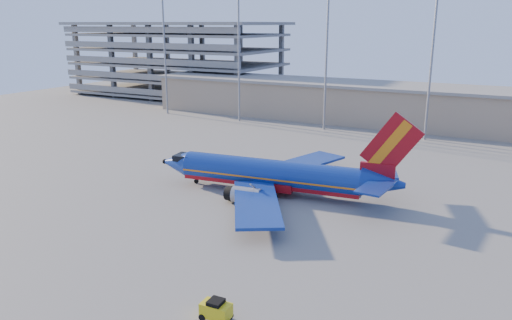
# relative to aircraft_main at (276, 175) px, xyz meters

# --- Properties ---
(ground) EXTENTS (220.00, 220.00, 0.00)m
(ground) POSITION_rel_aircraft_main_xyz_m (-3.70, -5.16, -2.46)
(ground) COLOR slate
(ground) RESTS_ON ground
(terminal_building) EXTENTS (122.00, 16.00, 8.50)m
(terminal_building) POSITION_rel_aircraft_main_xyz_m (6.30, 52.84, 1.86)
(terminal_building) COLOR gray
(terminal_building) RESTS_ON ground
(parking_garage) EXTENTS (62.00, 32.00, 21.40)m
(parking_garage) POSITION_rel_aircraft_main_xyz_m (-65.70, 68.89, 9.27)
(parking_garage) COLOR slate
(parking_garage) RESTS_ON ground
(light_mast_row) EXTENTS (101.60, 1.60, 28.65)m
(light_mast_row) POSITION_rel_aircraft_main_xyz_m (1.30, 40.84, 15.10)
(light_mast_row) COLOR gray
(light_mast_row) RESTS_ON ground
(aircraft_main) EXTENTS (33.92, 32.47, 11.50)m
(aircraft_main) POSITION_rel_aircraft_main_xyz_m (0.00, 0.00, 0.00)
(aircraft_main) COLOR navy
(aircraft_main) RESTS_ON ground
(baggage_tug) EXTENTS (2.26, 1.41, 1.60)m
(baggage_tug) POSITION_rel_aircraft_main_xyz_m (8.33, -27.47, -1.62)
(baggage_tug) COLOR gold
(baggage_tug) RESTS_ON ground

